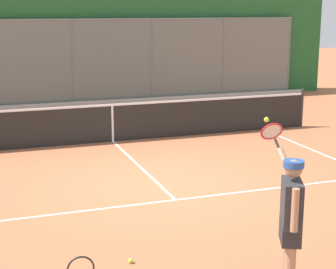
% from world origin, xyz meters
% --- Properties ---
extents(ground_plane, '(60.00, 60.00, 0.00)m').
position_xyz_m(ground_plane, '(0.00, 0.00, 0.00)').
color(ground_plane, '#A8603D').
extents(court_line_markings, '(8.58, 8.41, 0.01)m').
position_xyz_m(court_line_markings, '(0.00, 1.27, 0.00)').
color(court_line_markings, white).
rests_on(court_line_markings, ground).
extents(fence_backdrop, '(19.82, 1.37, 3.59)m').
position_xyz_m(fence_backdrop, '(0.00, -9.95, 1.78)').
color(fence_backdrop, slate).
rests_on(fence_backdrop, ground).
extents(tennis_net, '(11.03, 0.09, 1.07)m').
position_xyz_m(tennis_net, '(0.00, -3.74, 0.49)').
color(tennis_net, '#2D2D2D').
rests_on(tennis_net, ground).
extents(tennis_player, '(0.53, 1.35, 1.91)m').
position_xyz_m(tennis_player, '(-0.16, 4.30, 0.94)').
color(tennis_player, navy).
rests_on(tennis_player, ground).
extents(tennis_ball_mid_court, '(0.07, 0.07, 0.07)m').
position_xyz_m(tennis_ball_mid_court, '(1.40, 2.99, 0.03)').
color(tennis_ball_mid_court, '#D6E042').
rests_on(tennis_ball_mid_court, ground).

